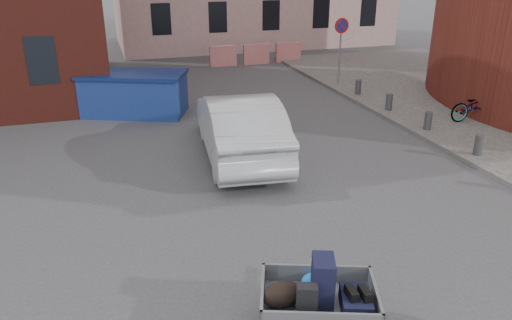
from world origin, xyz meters
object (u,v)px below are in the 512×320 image
object	(u,v)px
trailer	(318,298)
silver_car	(240,126)
dumpster	(134,93)
bicycle	(476,106)

from	to	relation	value
trailer	silver_car	bearing A→B (deg)	103.24
trailer	dumpster	distance (m)	11.83
silver_car	trailer	bearing A→B (deg)	89.14
dumpster	bicycle	distance (m)	11.17
trailer	silver_car	distance (m)	6.97
dumpster	silver_car	size ratio (longest dim) A/B	0.73
silver_car	bicycle	world-z (taller)	silver_car
dumpster	silver_car	xyz separation A→B (m)	(2.33, -4.82, 0.14)
trailer	dumpster	xyz separation A→B (m)	(-1.51, 11.73, 0.11)
dumpster	bicycle	size ratio (longest dim) A/B	2.09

